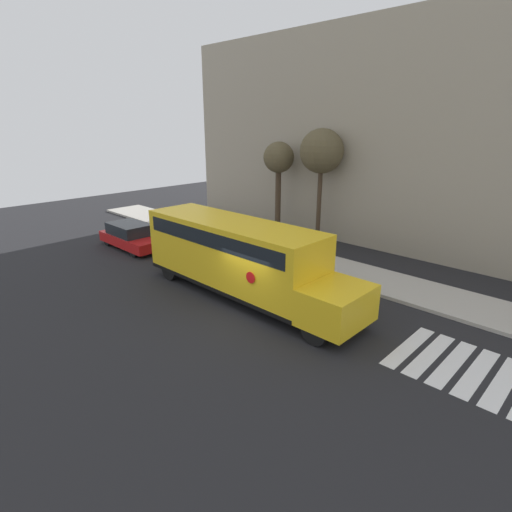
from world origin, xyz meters
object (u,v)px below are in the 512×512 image
object	(u,v)px
tree_near_sidewalk	(322,152)
tree_far_sidewalk	(279,161)
school_bus	(239,254)
parked_car	(132,236)

from	to	relation	value
tree_near_sidewalk	tree_far_sidewalk	xyz separation A→B (m)	(-3.02, -0.34, -0.66)
school_bus	parked_car	bearing A→B (deg)	178.41
school_bus	tree_far_sidewalk	xyz separation A→B (m)	(-5.38, 8.68, 2.98)
school_bus	parked_car	xyz separation A→B (m)	(-9.51, 0.26, -1.11)
tree_far_sidewalk	tree_near_sidewalk	bearing A→B (deg)	6.45
tree_far_sidewalk	parked_car	bearing A→B (deg)	-116.18
parked_car	tree_far_sidewalk	bearing A→B (deg)	63.82
parked_car	tree_near_sidewalk	xyz separation A→B (m)	(7.16, 8.76, 4.74)
parked_car	tree_far_sidewalk	world-z (taller)	tree_far_sidewalk
parked_car	tree_near_sidewalk	world-z (taller)	tree_near_sidewalk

